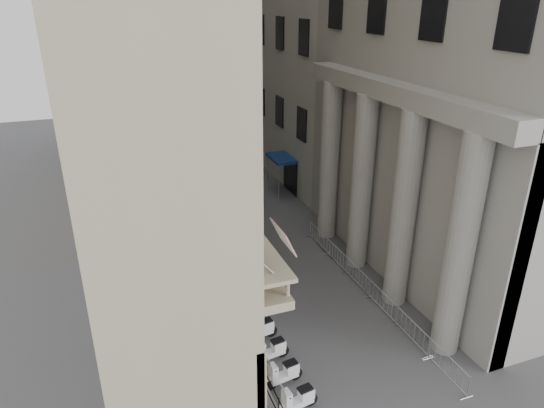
{
  "coord_description": "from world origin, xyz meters",
  "views": [
    {
      "loc": [
        -9.1,
        -7.78,
        14.61
      ],
      "look_at": [
        -0.96,
        14.24,
        4.5
      ],
      "focal_mm": 32.0,
      "sensor_mm": 36.0,
      "label": 1
    }
  ],
  "objects_px": {
    "info_kiosk": "(199,210)",
    "pedestrian_a": "(247,193)",
    "security_tent": "(200,161)",
    "pedestrian_b": "(211,158)",
    "street_lamp": "(213,163)"
  },
  "relations": [
    {
      "from": "pedestrian_a",
      "to": "info_kiosk",
      "type": "bearing_deg",
      "value": 23.73
    },
    {
      "from": "security_tent",
      "to": "pedestrian_a",
      "type": "distance_m",
      "value": 5.12
    },
    {
      "from": "security_tent",
      "to": "info_kiosk",
      "type": "height_order",
      "value": "security_tent"
    },
    {
      "from": "security_tent",
      "to": "pedestrian_a",
      "type": "xyz_separation_m",
      "value": [
        2.66,
        -4.07,
        -1.6
      ]
    },
    {
      "from": "security_tent",
      "to": "info_kiosk",
      "type": "relative_size",
      "value": 2.01
    },
    {
      "from": "street_lamp",
      "to": "info_kiosk",
      "type": "distance_m",
      "value": 4.15
    },
    {
      "from": "info_kiosk",
      "to": "pedestrian_b",
      "type": "distance_m",
      "value": 12.29
    },
    {
      "from": "security_tent",
      "to": "pedestrian_b",
      "type": "distance_m",
      "value": 6.5
    },
    {
      "from": "info_kiosk",
      "to": "pedestrian_a",
      "type": "xyz_separation_m",
      "value": [
        4.08,
        1.83,
        -0.03
      ]
    },
    {
      "from": "street_lamp",
      "to": "info_kiosk",
      "type": "xyz_separation_m",
      "value": [
        -0.77,
        1.45,
        -3.81
      ]
    },
    {
      "from": "info_kiosk",
      "to": "pedestrian_a",
      "type": "relative_size",
      "value": 1.02
    },
    {
      "from": "security_tent",
      "to": "info_kiosk",
      "type": "xyz_separation_m",
      "value": [
        -1.42,
        -5.89,
        -1.58
      ]
    },
    {
      "from": "info_kiosk",
      "to": "pedestrian_b",
      "type": "xyz_separation_m",
      "value": [
        3.7,
        11.72,
        -0.17
      ]
    },
    {
      "from": "info_kiosk",
      "to": "pedestrian_a",
      "type": "distance_m",
      "value": 4.47
    },
    {
      "from": "pedestrian_b",
      "to": "info_kiosk",
      "type": "bearing_deg",
      "value": 75.31
    }
  ]
}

